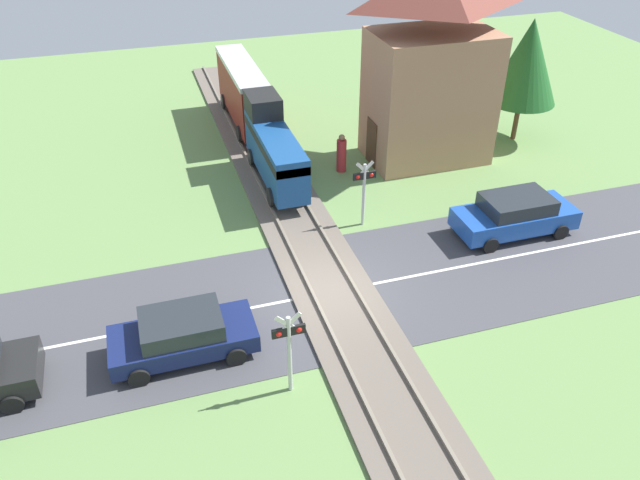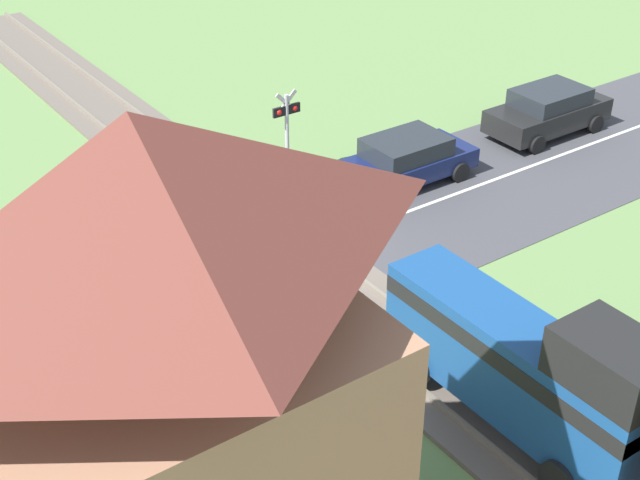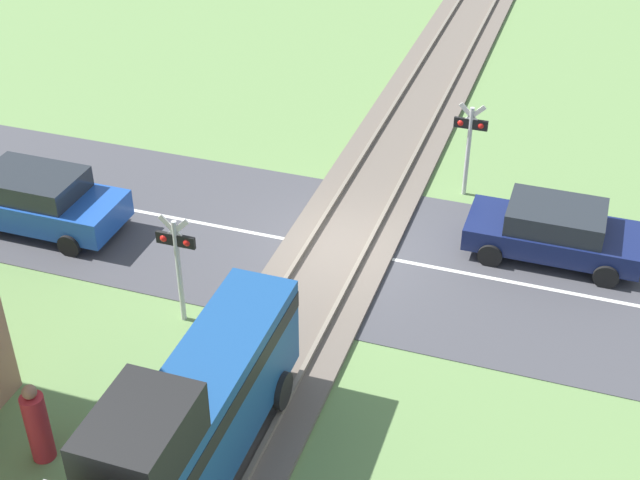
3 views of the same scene
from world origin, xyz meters
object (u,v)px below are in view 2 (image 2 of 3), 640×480
at_px(crossing_signal_west_approach, 287,122).
at_px(station_building, 167,447).
at_px(car_far_side, 1,374).
at_px(crossing_signal_east_approach, 286,301).
at_px(car_near_crossing, 405,159).
at_px(car_behind_queue, 548,111).

xyz_separation_m(crossing_signal_west_approach, station_building, (9.75, 12.20, 2.51)).
height_order(car_far_side, crossing_signal_east_approach, crossing_signal_east_approach).
distance_m(car_near_crossing, car_far_side, 13.07).
bearing_deg(car_behind_queue, station_building, 28.42).
relative_size(car_behind_queue, crossing_signal_east_approach, 1.55).
relative_size(car_far_side, car_behind_queue, 1.08).
distance_m(crossing_signal_west_approach, station_building, 15.82).
height_order(car_behind_queue, crossing_signal_west_approach, crossing_signal_west_approach).
bearing_deg(crossing_signal_west_approach, station_building, 51.39).
distance_m(crossing_signal_east_approach, station_building, 7.23).
bearing_deg(car_far_side, car_behind_queue, -171.26).
bearing_deg(car_far_side, crossing_signal_east_approach, 156.48).
bearing_deg(crossing_signal_west_approach, car_far_side, 26.95).
xyz_separation_m(car_behind_queue, crossing_signal_east_approach, (13.51, 5.16, 0.95)).
bearing_deg(station_building, crossing_signal_west_approach, -128.61).
bearing_deg(car_near_crossing, car_far_side, 12.73).
bearing_deg(crossing_signal_east_approach, crossing_signal_west_approach, -123.43).
distance_m(car_behind_queue, crossing_signal_east_approach, 14.49).
bearing_deg(car_far_side, crossing_signal_west_approach, -153.05).
bearing_deg(crossing_signal_east_approach, car_far_side, -23.52).
bearing_deg(crossing_signal_east_approach, car_behind_queue, -159.09).
relative_size(car_behind_queue, station_building, 0.48).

